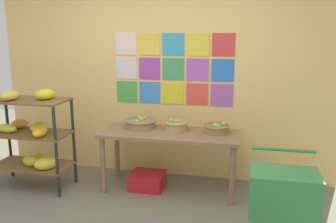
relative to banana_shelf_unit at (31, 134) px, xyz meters
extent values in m
cube|color=#EDC46F|center=(1.42, 0.78, 0.67)|extent=(4.31, 0.06, 2.68)
cube|color=silver|center=(0.95, 0.74, 1.02)|extent=(0.27, 0.01, 0.27)
cube|color=yellow|center=(1.26, 0.74, 1.02)|extent=(0.27, 0.01, 0.27)
cube|color=#319BBB|center=(1.56, 0.74, 1.02)|extent=(0.27, 0.01, 0.27)
cube|color=yellow|center=(1.87, 0.74, 1.02)|extent=(0.27, 0.01, 0.27)
cube|color=#CD3935|center=(2.17, 0.74, 1.02)|extent=(0.27, 0.01, 0.27)
cube|color=silver|center=(0.95, 0.74, 0.72)|extent=(0.27, 0.01, 0.27)
cube|color=purple|center=(1.26, 0.74, 0.72)|extent=(0.27, 0.01, 0.27)
cube|color=#3E945B|center=(1.56, 0.74, 0.72)|extent=(0.27, 0.01, 0.27)
cube|color=#A055BE|center=(1.87, 0.74, 0.72)|extent=(0.27, 0.01, 0.27)
cube|color=blue|center=(2.17, 0.74, 0.72)|extent=(0.27, 0.01, 0.27)
cube|color=green|center=(0.95, 0.74, 0.41)|extent=(0.27, 0.01, 0.27)
cube|color=#3584D1|center=(1.26, 0.74, 0.41)|extent=(0.27, 0.01, 0.27)
cube|color=yellow|center=(1.56, 0.74, 0.41)|extent=(0.27, 0.01, 0.27)
cube|color=#E24638|center=(1.87, 0.74, 0.41)|extent=(0.27, 0.01, 0.27)
cube|color=#9E52A7|center=(2.17, 0.74, 0.41)|extent=(0.27, 0.01, 0.27)
cylinder|color=#272727|center=(0.42, -0.19, -0.13)|extent=(0.04, 0.04, 1.08)
cylinder|color=#272727|center=(-0.48, 0.23, -0.13)|extent=(0.04, 0.04, 1.08)
cylinder|color=#272727|center=(0.42, 0.23, -0.13)|extent=(0.04, 0.04, 1.08)
cube|color=brown|center=(-0.03, 0.02, -0.40)|extent=(0.93, 0.46, 0.03)
ellipsoid|color=yellow|center=(0.04, 0.04, -0.33)|extent=(0.25, 0.32, 0.11)
ellipsoid|color=yellow|center=(0.22, -0.10, -0.32)|extent=(0.31, 0.30, 0.14)
ellipsoid|color=yellow|center=(-0.01, -0.04, -0.33)|extent=(0.23, 0.18, 0.13)
cube|color=brown|center=(-0.03, 0.02, 0.00)|extent=(0.93, 0.46, 0.02)
ellipsoid|color=#D8DB3F|center=(-0.29, -0.05, 0.06)|extent=(0.27, 0.14, 0.10)
ellipsoid|color=yellow|center=(-0.25, 0.16, 0.06)|extent=(0.25, 0.25, 0.11)
ellipsoid|color=gold|center=(0.06, 0.07, 0.07)|extent=(0.21, 0.27, 0.12)
ellipsoid|color=yellow|center=(0.18, -0.10, 0.07)|extent=(0.21, 0.31, 0.12)
cube|color=brown|center=(-0.03, 0.02, 0.40)|extent=(0.93, 0.46, 0.02)
ellipsoid|color=yellow|center=(0.19, 0.04, 0.47)|extent=(0.27, 0.29, 0.13)
ellipsoid|color=gold|center=(-0.18, -0.09, 0.47)|extent=(0.21, 0.29, 0.12)
cube|color=olive|center=(1.62, 0.27, 0.02)|extent=(1.60, 0.59, 0.04)
cylinder|color=olive|center=(0.88, 0.04, -0.34)|extent=(0.06, 0.06, 0.67)
cylinder|color=#846249|center=(2.36, 0.04, -0.34)|extent=(0.06, 0.06, 0.67)
cylinder|color=#896146|center=(0.88, 0.51, -0.34)|extent=(0.06, 0.06, 0.67)
cylinder|color=#8B6746|center=(2.36, 0.51, -0.34)|extent=(0.06, 0.06, 0.67)
cylinder|color=#94774C|center=(1.23, 0.40, 0.08)|extent=(0.35, 0.35, 0.09)
torus|color=#8F7453|center=(1.23, 0.40, 0.13)|extent=(0.38, 0.38, 0.03)
sphere|color=#84BB43|center=(1.19, 0.49, 0.14)|extent=(0.05, 0.05, 0.05)
sphere|color=#86BE2D|center=(1.25, 0.40, 0.14)|extent=(0.05, 0.05, 0.05)
sphere|color=#74CA3E|center=(1.26, 0.46, 0.14)|extent=(0.05, 0.05, 0.05)
sphere|color=#85CF3B|center=(1.21, 0.32, 0.14)|extent=(0.05, 0.05, 0.05)
sphere|color=#74BC40|center=(1.23, 0.41, 0.14)|extent=(0.06, 0.06, 0.06)
cylinder|color=tan|center=(1.67, 0.39, 0.09)|extent=(0.26, 0.26, 0.09)
torus|color=tan|center=(1.67, 0.39, 0.13)|extent=(0.29, 0.29, 0.02)
sphere|color=#74D043|center=(1.66, 0.40, 0.14)|extent=(0.05, 0.05, 0.05)
sphere|color=#82D138|center=(1.66, 0.40, 0.14)|extent=(0.05, 0.05, 0.05)
sphere|color=#76C02D|center=(1.62, 0.39, 0.14)|extent=(0.05, 0.05, 0.05)
cylinder|color=olive|center=(2.14, 0.36, 0.08)|extent=(0.27, 0.27, 0.08)
torus|color=olive|center=(2.14, 0.36, 0.12)|extent=(0.29, 0.29, 0.02)
sphere|color=#85BA2F|center=(2.17, 0.33, 0.13)|extent=(0.06, 0.06, 0.06)
sphere|color=#72D042|center=(2.13, 0.35, 0.14)|extent=(0.05, 0.05, 0.05)
sphere|color=#72BC44|center=(2.22, 0.40, 0.14)|extent=(0.05, 0.05, 0.05)
sphere|color=#6FC843|center=(2.13, 0.34, 0.13)|extent=(0.05, 0.05, 0.05)
cube|color=red|center=(1.34, 0.26, -0.58)|extent=(0.40, 0.36, 0.18)
cube|color=#328443|center=(2.81, -0.74, -0.13)|extent=(0.56, 0.37, 0.38)
cylinder|color=#328443|center=(2.81, -0.52, 0.18)|extent=(0.53, 0.03, 0.03)
camera|label=1|loc=(2.47, -3.67, 1.22)|focal=38.77mm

